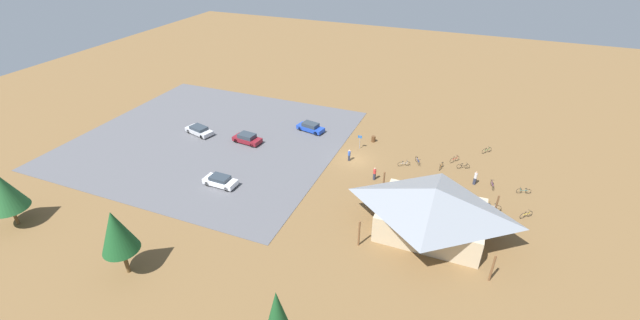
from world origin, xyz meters
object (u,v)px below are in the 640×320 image
Objects in this scene: bicycle_orange_lone_west at (441,166)px; bicycle_yellow_by_bin at (526,215)px; visitor_by_pavilion at (375,173)px; visitor_crossing_yard at (475,178)px; bicycle_black_yard_front at (463,166)px; car_maroon_end_stall at (247,138)px; pine_far_east at (3,191)px; bicycle_green_back_row at (487,150)px; bicycle_red_yard_left at (455,159)px; car_silver_second_row at (199,130)px; trash_bin at (373,139)px; lot_sign at (360,140)px; car_white_mid_lot at (220,181)px; visitor_near_lot at (349,155)px; bike_pavilion at (433,208)px; car_blue_near_entry at (311,127)px; bicycle_white_near_sign at (404,164)px; bicycle_purple_mid_cluster at (492,185)px; bicycle_teal_edge_south at (524,191)px; bicycle_silver_trailside at (493,207)px; bicycle_blue_edge_north at (418,161)px.

bicycle_yellow_by_bin is (-10.26, 7.08, 0.01)m from bicycle_orange_lone_west.
bicycle_orange_lone_west is 0.94× the size of visitor_by_pavilion.
bicycle_black_yard_front is at bearing -63.79° from visitor_crossing_yard.
bicycle_yellow_by_bin is 0.30× the size of car_maroon_end_stall.
pine_far_east is 4.94× the size of bicycle_green_back_row.
bicycle_red_yard_left is 38.04m from car_silver_second_row.
trash_bin is at bearing -28.11° from bicycle_yellow_by_bin.
bicycle_green_back_row is (-15.88, -2.80, -0.06)m from trash_bin.
lot_sign reaches higher than car_white_mid_lot.
visitor_crossing_yard is at bearing -157.43° from car_white_mid_lot.
bicycle_black_yard_front is at bearing 167.63° from trash_bin.
lot_sign is at bearing -94.93° from visitor_near_lot.
car_silver_second_row is 2.94× the size of visitor_near_lot.
bike_pavilion reaches higher than car_blue_near_entry.
visitor_by_pavilion is (10.30, 7.05, 0.57)m from bicycle_black_yard_front.
bicycle_purple_mid_cluster is at bearing 175.05° from bicycle_white_near_sign.
car_maroon_end_stall is 15.67m from visitor_near_lot.
bicycle_green_back_row is 0.30× the size of car_maroon_end_stall.
car_silver_second_row is (11.04, -10.74, -0.02)m from car_white_mid_lot.
car_blue_near_entry is (30.79, -10.68, 0.34)m from bicycle_yellow_by_bin.
bicycle_orange_lone_west is (-41.45, -29.16, -3.99)m from pine_far_east.
bicycle_silver_trailside reaches higher than bicycle_teal_edge_south.
car_maroon_end_stall is (37.85, 1.33, 0.40)m from bicycle_teal_edge_south.
pine_far_east reaches higher than bicycle_blue_edge_north.
trash_bin is at bearing 10.01° from bicycle_green_back_row.
bicycle_red_yard_left is at bearing -58.20° from visitor_crossing_yard.
bicycle_teal_edge_south is 13.48m from bicycle_blue_edge_north.
bicycle_red_yard_left is at bearing -27.83° from bicycle_teal_edge_south.
trash_bin is 23.50m from bicycle_yellow_by_bin.
trash_bin is 0.21× the size of car_white_mid_lot.
bicycle_red_yard_left is 0.88× the size of visitor_near_lot.
car_maroon_end_stall is (17.28, 7.43, 0.30)m from trash_bin.
bicycle_orange_lone_west is at bearing 51.46° from bicycle_green_back_row.
bicycle_silver_trailside is 34.67m from car_maroon_end_stall.
pine_far_east is 53.44m from bicycle_red_yard_left.
bicycle_white_near_sign is at bearing -6.64° from visitor_crossing_yard.
visitor_by_pavilion is at bearing 38.20° from bicycle_orange_lone_west.
lot_sign reaches higher than visitor_by_pavilion.
lot_sign reaches higher than bicycle_yellow_by_bin.
visitor_by_pavilion reaches higher than bicycle_orange_lone_west.
lot_sign is 0.52× the size of car_white_mid_lot.
bicycle_white_near_sign is 7.22m from bicycle_red_yard_left.
visitor_crossing_yard reaches higher than trash_bin.
bicycle_green_back_row is (-10.17, -8.02, 0.03)m from bicycle_white_near_sign.
bicycle_silver_trailside is at bearing 144.64° from bicycle_blue_edge_north.
bike_pavilion is at bearing 105.38° from bicycle_blue_edge_north.
bicycle_silver_trailside is at bearing 156.44° from lot_sign.
car_blue_near_entry reaches higher than bicycle_orange_lone_west.
car_silver_second_row is 2.63× the size of visitor_crossing_yard.
bicycle_purple_mid_cluster is 33.85m from car_white_mid_lot.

